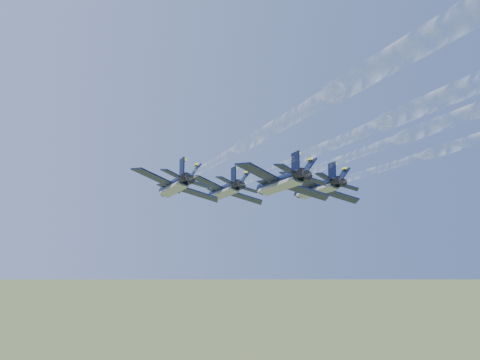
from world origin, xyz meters
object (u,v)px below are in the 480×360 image
jet_left (174,186)px  jet_right (317,188)px  jet_lead (224,190)px  jet_slot (280,183)px

jet_left → jet_right: size_ratio=1.00×
jet_lead → jet_left: (-12.48, -8.18, 0.00)m
jet_left → jet_slot: (7.29, -13.38, 0.00)m
jet_right → jet_lead: bearing=132.9°
jet_right → jet_slot: bearing=-131.6°
jet_left → jet_slot: bearing=-47.3°
jet_lead → jet_right: bearing=-47.1°
jet_slot → jet_right: bearing=48.4°
jet_left → jet_right: (19.69, -4.95, 0.00)m
jet_lead → jet_slot: size_ratio=1.00×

